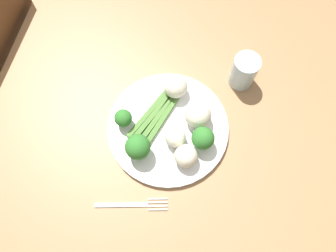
# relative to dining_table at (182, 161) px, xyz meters

# --- Properties ---
(ground_plane) EXTENTS (6.00, 6.00, 0.02)m
(ground_plane) POSITION_rel_dining_table_xyz_m (0.00, 0.00, -0.67)
(ground_plane) COLOR #B7A88E
(dining_table) EXTENTS (1.48, 1.03, 0.75)m
(dining_table) POSITION_rel_dining_table_xyz_m (0.00, 0.00, 0.00)
(dining_table) COLOR #9E754C
(dining_table) RESTS_ON ground_plane
(chair) EXTENTS (0.41, 0.41, 0.87)m
(chair) POSITION_rel_dining_table_xyz_m (-0.18, -0.65, -0.16)
(chair) COLOR brown
(chair) RESTS_ON ground_plane
(plate) EXTENTS (0.29, 0.29, 0.01)m
(plate) POSITION_rel_dining_table_xyz_m (-0.05, -0.05, 0.10)
(plate) COLOR white
(plate) RESTS_ON dining_table
(asparagus_bundle) EXTENTS (0.16, 0.10, 0.01)m
(asparagus_bundle) POSITION_rel_dining_table_xyz_m (-0.06, -0.09, 0.11)
(asparagus_bundle) COLOR #47752D
(asparagus_bundle) RESTS_ON plate
(broccoli_back_right) EXTENTS (0.06, 0.06, 0.07)m
(broccoli_back_right) POSITION_rel_dining_table_xyz_m (0.03, -0.10, 0.15)
(broccoli_back_right) COLOR #609E3D
(broccoli_back_right) RESTS_ON plate
(broccoli_front_left) EXTENTS (0.04, 0.04, 0.05)m
(broccoli_front_left) POSITION_rel_dining_table_xyz_m (-0.04, -0.15, 0.14)
(broccoli_front_left) COLOR #609E3D
(broccoli_front_left) RESTS_ON plate
(broccoli_back) EXTENTS (0.05, 0.05, 0.06)m
(broccoli_back) POSITION_rel_dining_table_xyz_m (-0.02, 0.04, 0.14)
(broccoli_back) COLOR #609E3D
(broccoli_back) RESTS_ON plate
(cauliflower_near_center) EXTENTS (0.05, 0.05, 0.05)m
(cauliflower_near_center) POSITION_rel_dining_table_xyz_m (-0.02, -0.03, 0.13)
(cauliflower_near_center) COLOR white
(cauliflower_near_center) RESTS_ON plate
(cauliflower_edge) EXTENTS (0.06, 0.06, 0.06)m
(cauliflower_edge) POSITION_rel_dining_table_xyz_m (-0.14, -0.05, 0.13)
(cauliflower_edge) COLOR white
(cauliflower_edge) RESTS_ON plate
(cauliflower_mid) EXTENTS (0.06, 0.06, 0.06)m
(cauliflower_mid) POSITION_rel_dining_table_xyz_m (-0.08, 0.02, 0.14)
(cauliflower_mid) COLOR silver
(cauliflower_mid) RESTS_ON plate
(cauliflower_right) EXTENTS (0.05, 0.05, 0.05)m
(cauliflower_right) POSITION_rel_dining_table_xyz_m (0.02, 0.01, 0.13)
(cauliflower_right) COLOR silver
(cauliflower_right) RESTS_ON plate
(fork) EXTENTS (0.05, 0.16, 0.00)m
(fork) POSITION_rel_dining_table_xyz_m (0.15, -0.09, 0.09)
(fork) COLOR silver
(fork) RESTS_ON dining_table
(water_glass) EXTENTS (0.06, 0.06, 0.09)m
(water_glass) POSITION_rel_dining_table_xyz_m (-0.22, 0.11, 0.14)
(water_glass) COLOR silver
(water_glass) RESTS_ON dining_table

